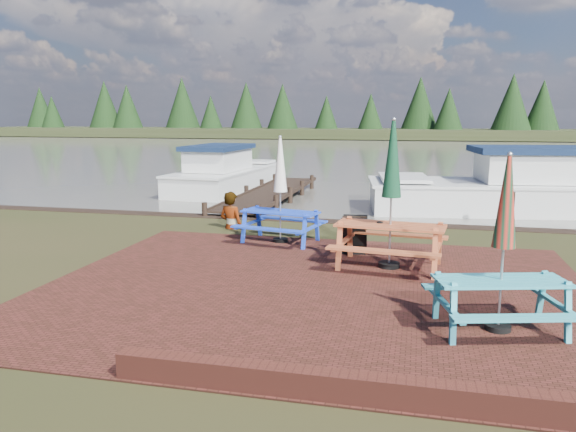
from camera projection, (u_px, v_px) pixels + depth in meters
The scene contains 13 objects.
ground at pixel (301, 309), 8.40m from camera, with size 120.00×120.00×0.00m, color black.
paving at pixel (314, 288), 9.35m from camera, with size 9.00×7.50×0.02m, color #351811.
brick_wall at pixel (463, 392), 5.57m from camera, with size 6.21×1.79×0.30m.
water at pixel (398, 152), 43.85m from camera, with size 120.00×60.00×0.02m, color #4E4B42.
far_treeline at pixel (408, 112), 71.06m from camera, with size 120.00×10.00×8.10m.
picnic_table_teal at pixel (502, 271), 7.38m from camera, with size 2.04×1.91×2.37m.
picnic_table_red at pixel (391, 218), 10.45m from camera, with size 2.20×2.00×2.78m.
picnic_table_blue at pixel (280, 206), 12.61m from camera, with size 2.00×1.85×2.39m.
chalkboard at pixel (354, 235), 11.57m from camera, with size 0.51×0.51×0.81m.
jetty at pixel (270, 193), 19.97m from camera, with size 1.76×9.08×1.00m.
boat_jetty at pixel (226, 175), 22.98m from camera, with size 2.95×7.28×2.06m.
boat_near at pixel (510, 191), 17.79m from camera, with size 8.73×4.03×2.28m.
person at pixel (231, 192), 14.20m from camera, with size 0.68×0.45×1.87m, color gray.
Camera 1 is at (1.63, -7.85, 2.86)m, focal length 35.00 mm.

